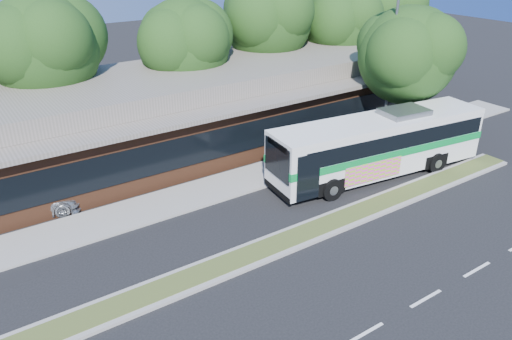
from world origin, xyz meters
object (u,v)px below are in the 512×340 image
at_px(transit_bus, 380,141).
at_px(sidewalk_tree, 410,52).
at_px(lamp_post, 390,64).
at_px(sedan, 28,201).

height_order(transit_bus, sidewalk_tree, sidewalk_tree).
relative_size(lamp_post, sedan, 1.95).
relative_size(transit_bus, sedan, 2.66).
bearing_deg(sidewalk_tree, transit_bus, -150.25).
distance_m(lamp_post, sedan, 20.46).
xyz_separation_m(lamp_post, transit_bus, (-3.51, -2.88, -3.00)).
height_order(lamp_post, sidewalk_tree, lamp_post).
bearing_deg(sedan, transit_bus, -93.40).
bearing_deg(lamp_post, sedan, 171.05).
distance_m(lamp_post, sidewalk_tree, 1.91).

